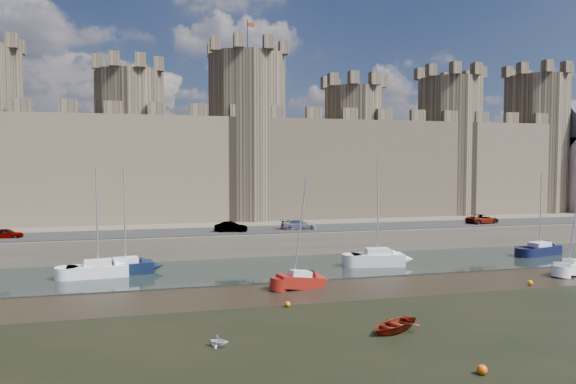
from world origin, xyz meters
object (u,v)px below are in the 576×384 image
Objects in this scene: car_1 at (231,227)px; sailboat_4 at (300,280)px; car_3 at (482,219)px; sailboat_1 at (126,267)px; sailboat_2 at (377,258)px; sailboat_0 at (98,269)px; sailboat_3 at (540,249)px; car_0 at (6,234)px; sailboat_5 at (573,267)px; car_2 at (299,225)px.

sailboat_4 is at bearing -154.94° from car_1.
car_3 is 44.43m from sailboat_1.
sailboat_0 is at bearing -173.82° from sailboat_2.
sailboat_3 reaches higher than car_1.
sailboat_2 is at bearing -15.79° from sailboat_1.
sailboat_3 is at bearing 3.46° from sailboat_4.
car_3 is at bearing 19.38° from sailboat_4.
car_3 reaches higher than car_0.
sailboat_0 is 2.39m from sailboat_1.
sailboat_0 is at bearing 138.41° from car_1.
sailboat_5 is (25.85, -1.09, -0.02)m from sailboat_4.
sailboat_5 reaches higher than car_0.
car_3 is 9.82m from sailboat_3.
car_1 is 0.83× the size of car_3.
sailboat_4 is 25.87m from sailboat_5.
sailboat_1 is 1.09× the size of sailboat_5.
car_1 is 0.40× the size of sailboat_3.
sailboat_2 is at bearing -103.21° from car_0.
sailboat_5 reaches higher than car_3.
car_2 is 24.54m from car_3.
car_0 is 15.45m from sailboat_1.
sailboat_1 is at bearing 146.28° from sailboat_5.
sailboat_3 reaches higher than car_0.
sailboat_4 is at bearing -42.43° from sailboat_1.
car_0 is at bearing 140.09° from sailboat_5.
sailboat_5 is at bearing -128.50° from sailboat_3.
car_1 is 16.15m from sailboat_0.
car_2 is at bearing 63.47° from sailboat_4.
car_1 is 32.61m from car_3.
sailboat_2 is 1.22× the size of sailboat_3.
car_2 is at bearing -72.26° from car_1.
car_0 is at bearing 134.45° from sailboat_4.
sailboat_1 reaches higher than car_2.
sailboat_2 reaches higher than sailboat_3.
sailboat_2 is (13.17, -10.44, -2.24)m from car_1.
car_3 is 0.45× the size of sailboat_1.
car_0 is at bearing 132.11° from sailboat_1.
sailboat_1 is at bearing 122.46° from car_2.
sailboat_1 reaches higher than sailboat_5.
sailboat_2 reaches higher than sailboat_4.
sailboat_0 is 18.40m from sailboat_4.
sailboat_4 reaches higher than car_0.
sailboat_0 is 1.08× the size of sailboat_4.
car_1 is at bearing 150.45° from sailboat_3.
car_0 is 0.87× the size of car_1.
sailboat_5 reaches higher than car_1.
sailboat_0 reaches higher than car_3.
sailboat_3 is at bearing 175.18° from car_3.
car_0 is 14.08m from sailboat_0.
car_1 is (23.10, -0.70, 0.06)m from car_0.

